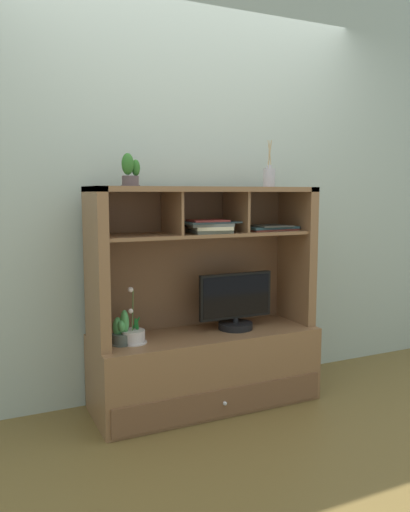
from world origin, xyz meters
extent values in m
cube|color=brown|center=(0.00, 0.00, -0.01)|extent=(6.00, 6.00, 0.02)
cube|color=#AAB8B0|center=(0.00, 0.29, 1.40)|extent=(6.00, 0.02, 2.80)
cube|color=brown|center=(0.00, 0.00, 0.23)|extent=(1.39, 0.51, 0.46)
cube|color=brown|center=(0.00, -0.26, 0.10)|extent=(1.34, 0.01, 0.16)
sphere|color=silver|center=(0.00, -0.27, 0.10)|extent=(0.02, 0.02, 0.02)
cube|color=brown|center=(-0.67, 0.00, 0.91)|extent=(0.06, 0.39, 0.89)
cube|color=brown|center=(0.67, 0.00, 0.91)|extent=(0.06, 0.39, 0.89)
cube|color=brown|center=(0.00, 0.18, 0.89)|extent=(1.33, 0.02, 0.86)
cube|color=brown|center=(0.00, 0.00, 1.34)|extent=(1.39, 0.39, 0.03)
cube|color=brown|center=(0.00, 0.00, 1.07)|extent=(1.27, 0.35, 0.02)
cube|color=brown|center=(-0.21, 0.00, 1.20)|extent=(0.02, 0.33, 0.24)
cube|color=brown|center=(0.21, 0.00, 1.20)|extent=(0.02, 0.33, 0.24)
cylinder|color=black|center=(0.20, -0.03, 0.48)|extent=(0.22, 0.22, 0.04)
cylinder|color=black|center=(0.20, -0.03, 0.52)|extent=(0.04, 0.04, 0.03)
cube|color=black|center=(0.20, -0.03, 0.68)|extent=(0.49, 0.03, 0.29)
cube|color=black|center=(0.20, -0.05, 0.68)|extent=(0.46, 0.00, 0.26)
cylinder|color=silver|center=(-0.48, -0.05, 0.50)|extent=(0.13, 0.13, 0.08)
cylinder|color=silver|center=(-0.48, -0.05, 0.47)|extent=(0.16, 0.16, 0.01)
cylinder|color=#4C6B38|center=(-0.48, -0.05, 0.65)|extent=(0.02, 0.03, 0.23)
sphere|color=silver|center=(-0.49, -0.07, 0.65)|extent=(0.03, 0.03, 0.03)
sphere|color=silver|center=(-0.48, -0.04, 0.77)|extent=(0.03, 0.03, 0.03)
ellipsoid|color=#1A6A29|center=(-0.46, -0.06, 0.57)|extent=(0.05, 0.06, 0.10)
ellipsoid|color=#1A6A29|center=(-0.46, -0.04, 0.57)|extent=(0.06, 0.08, 0.10)
cylinder|color=#49504A|center=(-0.54, -0.04, 0.49)|extent=(0.11, 0.11, 0.06)
cylinder|color=#49504A|center=(-0.54, -0.04, 0.47)|extent=(0.13, 0.13, 0.01)
ellipsoid|color=#499A53|center=(-0.52, -0.04, 0.59)|extent=(0.05, 0.07, 0.14)
ellipsoid|color=#499A53|center=(-0.56, -0.03, 0.56)|extent=(0.06, 0.07, 0.12)
ellipsoid|color=#499A53|center=(-0.55, -0.06, 0.57)|extent=(0.04, 0.05, 0.06)
cube|color=slate|center=(0.01, -0.04, 1.09)|extent=(0.24, 0.22, 0.02)
cube|color=beige|center=(0.01, -0.05, 1.11)|extent=(0.25, 0.26, 0.02)
cube|color=slate|center=(-0.01, -0.04, 1.13)|extent=(0.27, 0.25, 0.02)
cube|color=#263539|center=(0.00, -0.04, 1.14)|extent=(0.37, 0.28, 0.01)
cube|color=#A83A35|center=(0.00, -0.04, 1.15)|extent=(0.23, 0.18, 0.01)
cube|color=#9B3F38|center=(0.45, -0.03, 1.08)|extent=(0.34, 0.18, 0.01)
cube|color=#264249|center=(0.44, -0.02, 1.10)|extent=(0.35, 0.22, 0.01)
cube|color=#3F3E39|center=(0.44, -0.03, 1.11)|extent=(0.23, 0.24, 0.01)
cylinder|color=#B1ADB9|center=(0.45, 0.01, 1.41)|extent=(0.08, 0.08, 0.12)
cylinder|color=#B1ADB9|center=(0.45, 0.01, 1.48)|extent=(0.03, 0.03, 0.02)
cylinder|color=tan|center=(0.46, 0.01, 1.56)|extent=(0.00, 0.04, 0.17)
cylinder|color=tan|center=(0.45, 0.01, 1.56)|extent=(0.02, 0.01, 0.18)
cylinder|color=tan|center=(0.45, 0.01, 1.56)|extent=(0.03, 0.04, 0.17)
cylinder|color=tan|center=(0.45, 0.00, 1.56)|extent=(0.02, 0.02, 0.18)
cylinder|color=tan|center=(0.45, 0.00, 1.56)|extent=(0.03, 0.01, 0.18)
cylinder|color=#544649|center=(-0.45, 0.03, 1.38)|extent=(0.09, 0.09, 0.06)
cylinder|color=#544649|center=(-0.45, 0.03, 1.35)|extent=(0.11, 0.11, 0.01)
ellipsoid|color=#2D6724|center=(-0.42, 0.03, 1.46)|extent=(0.05, 0.04, 0.09)
ellipsoid|color=#2D6724|center=(-0.46, 0.05, 1.47)|extent=(0.06, 0.06, 0.07)
ellipsoid|color=#2D6724|center=(-0.47, 0.01, 1.47)|extent=(0.07, 0.06, 0.12)
camera|label=1|loc=(-1.29, -2.76, 1.31)|focal=35.49mm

